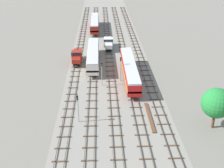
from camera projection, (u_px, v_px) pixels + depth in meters
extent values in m
plane|color=slate|center=(108.00, 50.00, 86.51)|extent=(480.00, 480.00, 0.00)
cube|color=gray|center=(108.00, 50.00, 86.51)|extent=(21.26, 176.00, 0.01)
cube|color=#47382D|center=(77.00, 49.00, 86.97)|extent=(0.07, 126.00, 0.15)
cube|color=#47382D|center=(82.00, 49.00, 87.02)|extent=(0.07, 126.00, 0.15)
cube|color=brown|center=(60.00, 161.00, 42.66)|extent=(2.40, 0.22, 0.14)
cube|color=brown|center=(62.00, 148.00, 45.35)|extent=(2.40, 0.22, 0.14)
cube|color=brown|center=(64.00, 137.00, 48.04)|extent=(2.40, 0.22, 0.14)
cube|color=brown|center=(66.00, 126.00, 50.73)|extent=(2.40, 0.22, 0.14)
cube|color=brown|center=(68.00, 117.00, 53.42)|extent=(2.40, 0.22, 0.14)
cube|color=brown|center=(69.00, 109.00, 56.11)|extent=(2.40, 0.22, 0.14)
cube|color=brown|center=(70.00, 101.00, 58.80)|extent=(2.40, 0.22, 0.14)
cube|color=brown|center=(72.00, 94.00, 61.50)|extent=(2.40, 0.22, 0.14)
cube|color=brown|center=(73.00, 88.00, 64.19)|extent=(2.40, 0.22, 0.14)
cube|color=brown|center=(74.00, 82.00, 66.88)|extent=(2.40, 0.22, 0.14)
cube|color=brown|center=(75.00, 77.00, 69.57)|extent=(2.40, 0.22, 0.14)
cube|color=brown|center=(76.00, 72.00, 72.26)|extent=(2.40, 0.22, 0.14)
cube|color=brown|center=(77.00, 67.00, 74.95)|extent=(2.40, 0.22, 0.14)
cube|color=brown|center=(77.00, 63.00, 77.64)|extent=(2.40, 0.22, 0.14)
cube|color=brown|center=(78.00, 58.00, 80.33)|extent=(2.40, 0.22, 0.14)
cube|color=brown|center=(79.00, 55.00, 83.02)|extent=(2.40, 0.22, 0.14)
cube|color=brown|center=(79.00, 51.00, 85.71)|extent=(2.40, 0.22, 0.14)
cube|color=brown|center=(80.00, 48.00, 88.40)|extent=(2.40, 0.22, 0.14)
cube|color=brown|center=(81.00, 45.00, 91.09)|extent=(2.40, 0.22, 0.14)
cube|color=brown|center=(81.00, 42.00, 93.78)|extent=(2.40, 0.22, 0.14)
cube|color=brown|center=(82.00, 39.00, 96.47)|extent=(2.40, 0.22, 0.14)
cube|color=brown|center=(82.00, 36.00, 99.16)|extent=(2.40, 0.22, 0.14)
cube|color=brown|center=(82.00, 34.00, 101.86)|extent=(2.40, 0.22, 0.14)
cube|color=brown|center=(83.00, 31.00, 104.55)|extent=(2.40, 0.22, 0.14)
cube|color=brown|center=(83.00, 29.00, 107.24)|extent=(2.40, 0.22, 0.14)
cube|color=brown|center=(84.00, 27.00, 109.93)|extent=(2.40, 0.22, 0.14)
cube|color=brown|center=(84.00, 25.00, 112.62)|extent=(2.40, 0.22, 0.14)
cube|color=brown|center=(84.00, 23.00, 115.31)|extent=(2.40, 0.22, 0.14)
cube|color=brown|center=(85.00, 21.00, 118.00)|extent=(2.40, 0.22, 0.14)
cube|color=brown|center=(85.00, 20.00, 120.69)|extent=(2.40, 0.22, 0.14)
cube|color=brown|center=(85.00, 18.00, 123.38)|extent=(2.40, 0.22, 0.14)
cube|color=brown|center=(86.00, 16.00, 126.07)|extent=(2.40, 0.22, 0.14)
cube|color=brown|center=(86.00, 15.00, 128.76)|extent=(2.40, 0.22, 0.14)
cube|color=brown|center=(86.00, 13.00, 131.45)|extent=(2.40, 0.22, 0.14)
cube|color=brown|center=(86.00, 12.00, 134.14)|extent=(2.40, 0.22, 0.14)
cube|color=brown|center=(87.00, 10.00, 136.83)|extent=(2.40, 0.22, 0.14)
cube|color=brown|center=(87.00, 9.00, 139.52)|extent=(2.40, 0.22, 0.14)
cube|color=brown|center=(87.00, 8.00, 142.22)|extent=(2.40, 0.22, 0.14)
cube|color=#47382D|center=(92.00, 49.00, 87.13)|extent=(0.07, 126.00, 0.15)
cube|color=#47382D|center=(96.00, 49.00, 87.18)|extent=(0.07, 126.00, 0.15)
cube|color=brown|center=(89.00, 161.00, 42.82)|extent=(2.40, 0.22, 0.14)
cube|color=brown|center=(90.00, 148.00, 45.51)|extent=(2.40, 0.22, 0.14)
cube|color=brown|center=(90.00, 136.00, 48.20)|extent=(2.40, 0.22, 0.14)
cube|color=brown|center=(91.00, 126.00, 50.89)|extent=(2.40, 0.22, 0.14)
cube|color=brown|center=(91.00, 117.00, 53.58)|extent=(2.40, 0.22, 0.14)
cube|color=brown|center=(91.00, 108.00, 56.27)|extent=(2.40, 0.22, 0.14)
cube|color=brown|center=(92.00, 101.00, 58.96)|extent=(2.40, 0.22, 0.14)
cube|color=brown|center=(92.00, 94.00, 61.65)|extent=(2.40, 0.22, 0.14)
cube|color=brown|center=(92.00, 87.00, 64.34)|extent=(2.40, 0.22, 0.14)
cube|color=brown|center=(93.00, 82.00, 67.04)|extent=(2.40, 0.22, 0.14)
cube|color=brown|center=(93.00, 76.00, 69.73)|extent=(2.40, 0.22, 0.14)
cube|color=brown|center=(93.00, 71.00, 72.42)|extent=(2.40, 0.22, 0.14)
cube|color=brown|center=(93.00, 67.00, 75.11)|extent=(2.40, 0.22, 0.14)
cube|color=brown|center=(93.00, 62.00, 77.80)|extent=(2.40, 0.22, 0.14)
cube|color=brown|center=(94.00, 58.00, 80.49)|extent=(2.40, 0.22, 0.14)
cube|color=brown|center=(94.00, 54.00, 83.18)|extent=(2.40, 0.22, 0.14)
cube|color=brown|center=(94.00, 51.00, 85.87)|extent=(2.40, 0.22, 0.14)
cube|color=brown|center=(94.00, 48.00, 88.56)|extent=(2.40, 0.22, 0.14)
cube|color=brown|center=(94.00, 45.00, 91.25)|extent=(2.40, 0.22, 0.14)
cube|color=brown|center=(94.00, 42.00, 93.94)|extent=(2.40, 0.22, 0.14)
cube|color=brown|center=(94.00, 39.00, 96.63)|extent=(2.40, 0.22, 0.14)
cube|color=brown|center=(95.00, 36.00, 99.32)|extent=(2.40, 0.22, 0.14)
cube|color=brown|center=(95.00, 34.00, 102.01)|extent=(2.40, 0.22, 0.14)
cube|color=brown|center=(95.00, 31.00, 104.70)|extent=(2.40, 0.22, 0.14)
cube|color=brown|center=(95.00, 29.00, 107.40)|extent=(2.40, 0.22, 0.14)
cube|color=brown|center=(95.00, 27.00, 110.09)|extent=(2.40, 0.22, 0.14)
cube|color=brown|center=(95.00, 25.00, 112.78)|extent=(2.40, 0.22, 0.14)
cube|color=brown|center=(95.00, 23.00, 115.47)|extent=(2.40, 0.22, 0.14)
cube|color=brown|center=(95.00, 21.00, 118.16)|extent=(2.40, 0.22, 0.14)
cube|color=brown|center=(95.00, 19.00, 120.85)|extent=(2.40, 0.22, 0.14)
cube|color=brown|center=(95.00, 18.00, 123.54)|extent=(2.40, 0.22, 0.14)
cube|color=brown|center=(96.00, 16.00, 126.23)|extent=(2.40, 0.22, 0.14)
cube|color=brown|center=(96.00, 15.00, 128.92)|extent=(2.40, 0.22, 0.14)
cube|color=brown|center=(96.00, 13.00, 131.61)|extent=(2.40, 0.22, 0.14)
cube|color=brown|center=(96.00, 12.00, 134.30)|extent=(2.40, 0.22, 0.14)
cube|color=brown|center=(96.00, 10.00, 136.99)|extent=(2.40, 0.22, 0.14)
cube|color=brown|center=(96.00, 9.00, 139.68)|extent=(2.40, 0.22, 0.14)
cube|color=brown|center=(96.00, 8.00, 142.37)|extent=(2.40, 0.22, 0.14)
cube|color=#47382D|center=(106.00, 49.00, 87.28)|extent=(0.07, 126.00, 0.15)
cube|color=#47382D|center=(111.00, 49.00, 87.34)|extent=(0.07, 126.00, 0.15)
cube|color=brown|center=(118.00, 160.00, 42.98)|extent=(2.40, 0.22, 0.14)
cube|color=brown|center=(117.00, 147.00, 45.67)|extent=(2.40, 0.22, 0.14)
cube|color=brown|center=(116.00, 136.00, 48.36)|extent=(2.40, 0.22, 0.14)
cube|color=brown|center=(115.00, 125.00, 51.05)|extent=(2.40, 0.22, 0.14)
cube|color=brown|center=(114.00, 116.00, 53.74)|extent=(2.40, 0.22, 0.14)
cube|color=brown|center=(114.00, 108.00, 56.43)|extent=(2.40, 0.22, 0.14)
cube|color=brown|center=(113.00, 100.00, 59.12)|extent=(2.40, 0.22, 0.14)
cube|color=brown|center=(112.00, 93.00, 61.81)|extent=(2.40, 0.22, 0.14)
cube|color=brown|center=(112.00, 87.00, 64.50)|extent=(2.40, 0.22, 0.14)
cube|color=brown|center=(111.00, 81.00, 67.19)|extent=(2.40, 0.22, 0.14)
cube|color=brown|center=(111.00, 76.00, 69.88)|extent=(2.40, 0.22, 0.14)
cube|color=brown|center=(110.00, 71.00, 72.58)|extent=(2.40, 0.22, 0.14)
cube|color=brown|center=(110.00, 66.00, 75.27)|extent=(2.40, 0.22, 0.14)
cube|color=brown|center=(110.00, 62.00, 77.96)|extent=(2.40, 0.22, 0.14)
cube|color=brown|center=(109.00, 58.00, 80.65)|extent=(2.40, 0.22, 0.14)
cube|color=brown|center=(109.00, 54.00, 83.34)|extent=(2.40, 0.22, 0.14)
cube|color=brown|center=(109.00, 51.00, 86.03)|extent=(2.40, 0.22, 0.14)
cube|color=brown|center=(108.00, 47.00, 88.72)|extent=(2.40, 0.22, 0.14)
cube|color=brown|center=(108.00, 44.00, 91.41)|extent=(2.40, 0.22, 0.14)
cube|color=brown|center=(108.00, 41.00, 94.10)|extent=(2.40, 0.22, 0.14)
cube|color=brown|center=(107.00, 39.00, 96.79)|extent=(2.40, 0.22, 0.14)
cube|color=brown|center=(107.00, 36.00, 99.48)|extent=(2.40, 0.22, 0.14)
cube|color=brown|center=(107.00, 34.00, 102.17)|extent=(2.40, 0.22, 0.14)
cube|color=brown|center=(107.00, 31.00, 104.86)|extent=(2.40, 0.22, 0.14)
cube|color=brown|center=(107.00, 29.00, 107.55)|extent=(2.40, 0.22, 0.14)
cube|color=brown|center=(106.00, 27.00, 110.24)|extent=(2.40, 0.22, 0.14)
cube|color=brown|center=(106.00, 25.00, 112.94)|extent=(2.40, 0.22, 0.14)
cube|color=brown|center=(106.00, 23.00, 115.63)|extent=(2.40, 0.22, 0.14)
cube|color=brown|center=(106.00, 21.00, 118.32)|extent=(2.40, 0.22, 0.14)
cube|color=brown|center=(106.00, 19.00, 121.01)|extent=(2.40, 0.22, 0.14)
cube|color=brown|center=(106.00, 18.00, 123.70)|extent=(2.40, 0.22, 0.14)
cube|color=brown|center=(105.00, 16.00, 126.39)|extent=(2.40, 0.22, 0.14)
cube|color=brown|center=(105.00, 14.00, 129.08)|extent=(2.40, 0.22, 0.14)
cube|color=brown|center=(105.00, 13.00, 131.77)|extent=(2.40, 0.22, 0.14)
cube|color=brown|center=(105.00, 12.00, 134.46)|extent=(2.40, 0.22, 0.14)
cube|color=brown|center=(105.00, 10.00, 137.15)|extent=(2.40, 0.22, 0.14)
cube|color=brown|center=(105.00, 9.00, 139.84)|extent=(2.40, 0.22, 0.14)
cube|color=brown|center=(105.00, 8.00, 142.53)|extent=(2.40, 0.22, 0.14)
cube|color=#47382D|center=(120.00, 48.00, 87.44)|extent=(0.07, 126.00, 0.15)
cube|color=#47382D|center=(125.00, 48.00, 87.50)|extent=(0.07, 126.00, 0.15)
cube|color=brown|center=(147.00, 159.00, 43.14)|extent=(2.40, 0.22, 0.14)
cube|color=brown|center=(144.00, 146.00, 45.83)|extent=(2.40, 0.22, 0.14)
cube|color=brown|center=(142.00, 135.00, 48.52)|extent=(2.40, 0.22, 0.14)
cube|color=brown|center=(140.00, 125.00, 51.21)|extent=(2.40, 0.22, 0.14)
cube|color=brown|center=(137.00, 116.00, 53.90)|extent=(2.40, 0.22, 0.14)
cube|color=brown|center=(136.00, 107.00, 56.59)|extent=(2.40, 0.22, 0.14)
cube|color=brown|center=(134.00, 100.00, 59.28)|extent=(2.40, 0.22, 0.14)
cube|color=brown|center=(132.00, 93.00, 61.97)|extent=(2.40, 0.22, 0.14)
cube|color=brown|center=(131.00, 87.00, 64.66)|extent=(2.40, 0.22, 0.14)
cube|color=brown|center=(130.00, 81.00, 67.35)|extent=(2.40, 0.22, 0.14)
cube|color=brown|center=(129.00, 76.00, 70.04)|extent=(2.40, 0.22, 0.14)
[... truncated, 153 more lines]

